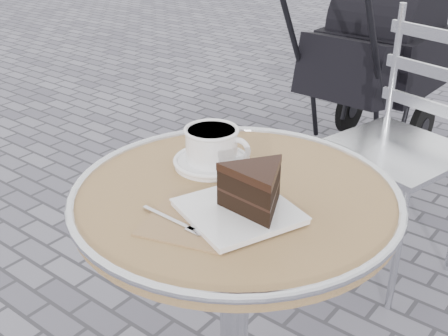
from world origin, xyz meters
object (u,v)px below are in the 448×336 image
Objects in this scene: cafe_table at (235,255)px; cake_plate_set at (250,194)px; cappuccino_set at (212,149)px; baby_stroller at (371,69)px; bistro_chair at (418,118)px.

cake_plate_set is at bearing -36.51° from cafe_table.
cappuccino_set is 0.19× the size of baby_stroller.
cafe_table is 0.25m from cappuccino_set.
baby_stroller is at bearing 137.91° from bistro_chair.
bistro_chair is (0.15, 0.96, -0.18)m from cappuccino_set.
cappuccino_set is at bearing -76.10° from baby_stroller.
cake_plate_set is (0.20, -0.13, 0.01)m from cappuccino_set.
bistro_chair is at bearing 88.40° from cafe_table.
cafe_table is 1.88m from baby_stroller.
cake_plate_set is at bearing -71.08° from baby_stroller.
cafe_table is 2.27× the size of cake_plate_set.
bistro_chair is (-0.05, 1.09, -0.19)m from cake_plate_set.
cafe_table is 0.69× the size of baby_stroller.
cake_plate_set is at bearing -48.92° from cappuccino_set.
bistro_chair reaches higher than cake_plate_set.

